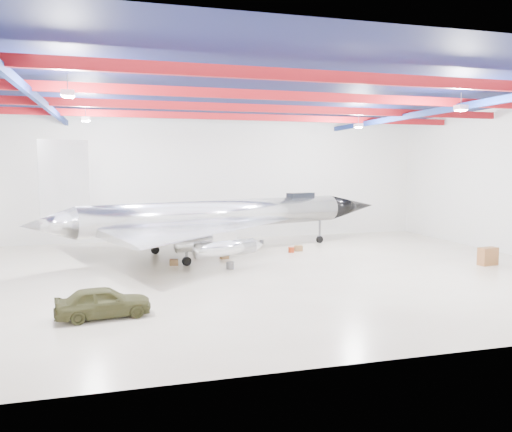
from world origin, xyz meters
name	(u,v)px	position (x,y,z in m)	size (l,w,h in m)	color
floor	(254,272)	(0.00, 0.00, 0.00)	(40.00, 40.00, 0.00)	#C2B29A
wall_back	(211,178)	(0.00, 15.00, 5.50)	(40.00, 40.00, 0.00)	silver
ceiling	(254,92)	(0.00, 0.00, 11.00)	(40.00, 40.00, 0.00)	#0A0F38
ceiling_structure	(254,103)	(0.00, 0.00, 10.32)	(39.50, 29.50, 1.08)	maroon
jet_aircraft	(222,218)	(-0.64, 6.87, 2.68)	(29.04, 21.64, 8.17)	silver
jeep	(103,302)	(-8.74, -7.43, 0.69)	(1.62, 4.03, 1.37)	#3D3D1E
desk	(488,256)	(15.55, -2.06, 0.59)	(1.29, 0.65, 1.19)	brown
crate_ply	(174,262)	(-4.59, 3.37, 0.20)	(0.57, 0.45, 0.40)	olive
toolbox_red	(197,253)	(-2.56, 6.72, 0.17)	(0.48, 0.38, 0.33)	#972B0F
engine_drum	(230,265)	(-1.24, 1.20, 0.23)	(0.51, 0.51, 0.46)	#59595B
parts_bin	(299,248)	(5.36, 6.52, 0.21)	(0.61, 0.49, 0.43)	olive
tool_chest	(291,250)	(4.59, 6.05, 0.21)	(0.46, 0.46, 0.42)	#972B0F
oil_barrel	(224,256)	(-0.87, 4.80, 0.20)	(0.56, 0.45, 0.39)	olive
spares_box	(262,242)	(3.62, 10.91, 0.17)	(0.37, 0.37, 0.33)	#59595B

